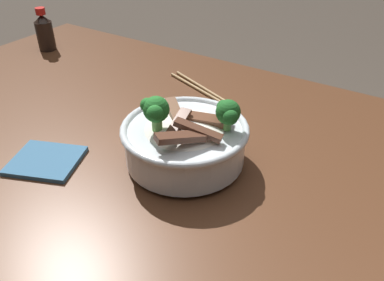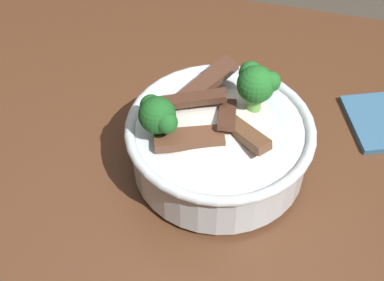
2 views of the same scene
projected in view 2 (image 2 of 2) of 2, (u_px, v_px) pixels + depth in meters
name	position (u px, v px, depth m)	size (l,w,h in m)	color
dining_table	(249.00, 270.00, 0.74)	(1.42, 0.79, 0.82)	#56331E
rice_bowl	(219.00, 140.00, 0.63)	(0.21, 0.21, 0.13)	silver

